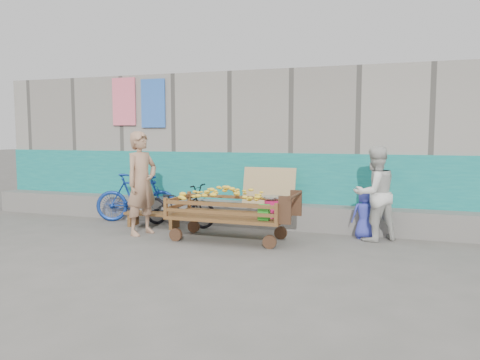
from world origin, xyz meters
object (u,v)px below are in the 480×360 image
(bench, at_px, (153,216))
(bicycle_blue, at_px, (137,197))
(child, at_px, (364,214))
(bicycle_dark, at_px, (179,205))
(woman, at_px, (375,193))
(banana_cart, at_px, (227,204))
(vendor_man, at_px, (142,183))

(bench, bearing_deg, bicycle_blue, 145.55)
(child, bearing_deg, bench, -16.59)
(bench, xyz_separation_m, bicycle_dark, (0.43, 0.22, 0.21))
(woman, xyz_separation_m, child, (-0.17, 0.09, -0.37))
(banana_cart, height_order, bicycle_blue, bicycle_blue)
(vendor_man, height_order, bicycle_blue, vendor_man)
(bicycle_dark, xyz_separation_m, bicycle_blue, (-1.05, 0.20, 0.07))
(bench, relative_size, bicycle_dark, 0.71)
(bicycle_blue, bearing_deg, vendor_man, -166.82)
(bench, bearing_deg, banana_cart, -18.50)
(woman, bearing_deg, bicycle_blue, -41.20)
(woman, xyz_separation_m, bicycle_dark, (-3.60, 0.02, -0.37))
(banana_cart, xyz_separation_m, vendor_man, (-1.57, -0.06, 0.30))
(banana_cart, distance_m, child, 2.33)
(bicycle_dark, bearing_deg, child, -84.39)
(vendor_man, relative_size, bicycle_blue, 1.12)
(child, bearing_deg, bicycle_dark, -19.79)
(vendor_man, relative_size, woman, 1.15)
(bicycle_dark, height_order, bicycle_blue, bicycle_blue)
(child, relative_size, bicycle_blue, 0.51)
(banana_cart, relative_size, vendor_man, 1.16)
(bench, height_order, bicycle_dark, bicycle_dark)
(banana_cart, bearing_deg, bench, 161.50)
(vendor_man, relative_size, bicycle_dark, 1.16)
(vendor_man, bearing_deg, woman, -61.70)
(woman, distance_m, bicycle_dark, 3.62)
(banana_cart, bearing_deg, bicycle_dark, 148.08)
(child, height_order, bicycle_dark, child)
(vendor_man, distance_m, woman, 3.98)
(bicycle_blue, bearing_deg, child, -114.24)
(child, distance_m, bicycle_dark, 3.43)
(bicycle_dark, relative_size, bicycle_blue, 0.97)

